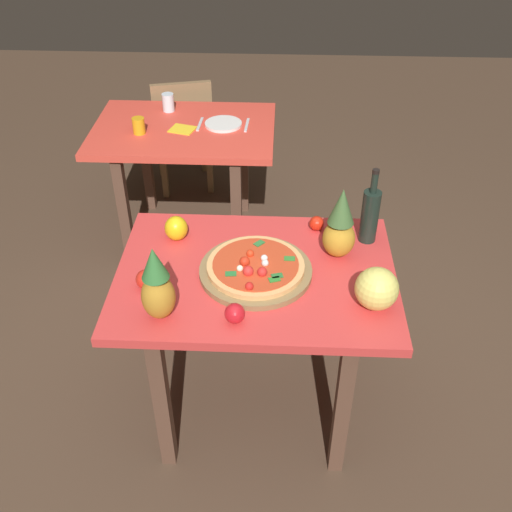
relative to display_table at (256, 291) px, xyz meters
The scene contains 20 objects.
ground_plane 0.67m from the display_table, ahead, with size 10.00×10.00×0.00m, color #4C3828.
display_table is the anchor object (origin of this frame).
background_table 1.43m from the display_table, 110.14° to the left, with size 1.07×0.76×0.78m.
dining_chair 2.05m from the display_table, 107.25° to the left, with size 0.49×0.49×0.85m.
pizza_board 0.12m from the display_table, 95.42° to the right, with size 0.46×0.46×0.03m, color olive.
pizza 0.15m from the display_table, 97.69° to the right, with size 0.39×0.39×0.06m.
wine_bottle 0.58m from the display_table, 27.60° to the left, with size 0.08×0.08×0.35m.
pineapple_left 0.44m from the display_table, 21.64° to the left, with size 0.14×0.14×0.32m.
pineapple_right 0.50m from the display_table, 141.16° to the right, with size 0.12×0.12×0.31m.
melon 0.53m from the display_table, 21.61° to the right, with size 0.16×0.16×0.16m, color #E3D866.
bell_pepper 0.45m from the display_table, 148.14° to the left, with size 0.10×0.10×0.11m, color yellow.
tomato_by_bottle 0.46m from the display_table, 164.78° to the right, with size 0.08×0.08×0.08m, color red.
tomato_at_corner 0.43m from the display_table, 50.79° to the left, with size 0.07×0.07×0.07m, color red.
tomato_near_board 0.33m from the display_table, 102.17° to the right, with size 0.08×0.08×0.08m, color red.
drinking_glass_juice 1.45m from the display_table, 120.46° to the left, with size 0.07×0.07×0.09m, color orange.
drinking_glass_water 1.69m from the display_table, 111.39° to the left, with size 0.07×0.07×0.11m, color silver.
dinner_plate 1.41m from the display_table, 100.58° to the left, with size 0.22×0.22×0.02m, color white.
fork_utensil 1.44m from the display_table, 106.09° to the left, with size 0.02×0.18×0.01m, color silver.
knife_utensil 1.39m from the display_table, 94.86° to the left, with size 0.02×0.18×0.01m, color silver.
napkin_folded 1.40m from the display_table, 110.65° to the left, with size 0.14×0.12×0.01m, color yellow.
Camera 1 is at (0.09, -1.86, 2.28)m, focal length 41.23 mm.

